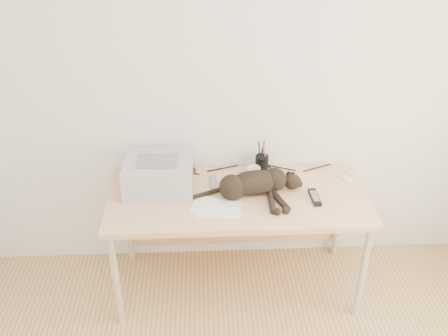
{
  "coord_description": "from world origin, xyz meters",
  "views": [
    {
      "loc": [
        -0.21,
        -1.15,
        2.47
      ],
      "look_at": [
        -0.09,
        1.34,
        0.97
      ],
      "focal_mm": 40.0,
      "sensor_mm": 36.0,
      "label": 1
    }
  ],
  "objects_px": {
    "printer": "(159,174)",
    "desk": "(237,205)",
    "pen_cup": "(262,164)",
    "mouse": "(348,178)",
    "mug": "(253,173)",
    "cat": "(252,185)"
  },
  "relations": [
    {
      "from": "desk",
      "to": "mouse",
      "type": "xyz_separation_m",
      "value": [
        0.72,
        0.06,
        0.15
      ]
    },
    {
      "from": "printer",
      "to": "cat",
      "type": "bearing_deg",
      "value": -10.24
    },
    {
      "from": "desk",
      "to": "pen_cup",
      "type": "bearing_deg",
      "value": 47.33
    },
    {
      "from": "printer",
      "to": "mug",
      "type": "xyz_separation_m",
      "value": [
        0.6,
        0.08,
        -0.05
      ]
    },
    {
      "from": "mug",
      "to": "pen_cup",
      "type": "height_order",
      "value": "pen_cup"
    },
    {
      "from": "printer",
      "to": "mouse",
      "type": "bearing_deg",
      "value": 1.52
    },
    {
      "from": "pen_cup",
      "to": "mouse",
      "type": "bearing_deg",
      "value": -13.41
    },
    {
      "from": "printer",
      "to": "pen_cup",
      "type": "bearing_deg",
      "value": 13.7
    },
    {
      "from": "desk",
      "to": "printer",
      "type": "relative_size",
      "value": 3.78
    },
    {
      "from": "pen_cup",
      "to": "mouse",
      "type": "distance_m",
      "value": 0.56
    },
    {
      "from": "cat",
      "to": "mouse",
      "type": "xyz_separation_m",
      "value": [
        0.64,
        0.14,
        -0.05
      ]
    },
    {
      "from": "pen_cup",
      "to": "mouse",
      "type": "height_order",
      "value": "pen_cup"
    },
    {
      "from": "desk",
      "to": "printer",
      "type": "bearing_deg",
      "value": 176.81
    },
    {
      "from": "pen_cup",
      "to": "printer",
      "type": "bearing_deg",
      "value": -166.3
    },
    {
      "from": "mug",
      "to": "mouse",
      "type": "distance_m",
      "value": 0.61
    },
    {
      "from": "desk",
      "to": "mug",
      "type": "height_order",
      "value": "mug"
    },
    {
      "from": "printer",
      "to": "mug",
      "type": "height_order",
      "value": "printer"
    },
    {
      "from": "printer",
      "to": "desk",
      "type": "bearing_deg",
      "value": -3.19
    },
    {
      "from": "cat",
      "to": "desk",
      "type": "bearing_deg",
      "value": 127.16
    },
    {
      "from": "mug",
      "to": "pen_cup",
      "type": "xyz_separation_m",
      "value": [
        0.06,
        0.09,
        0.02
      ]
    },
    {
      "from": "mug",
      "to": "mouse",
      "type": "height_order",
      "value": "mug"
    },
    {
      "from": "printer",
      "to": "cat",
      "type": "xyz_separation_m",
      "value": [
        0.57,
        -0.1,
        -0.03
      ]
    }
  ]
}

